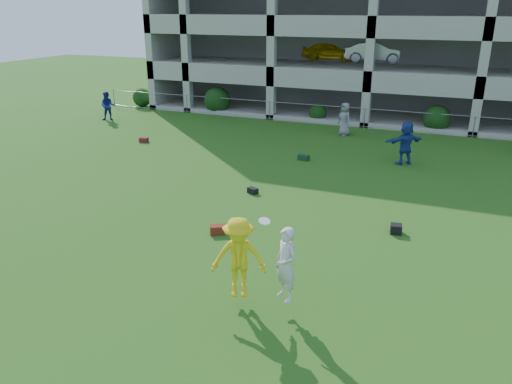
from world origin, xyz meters
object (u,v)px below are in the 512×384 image
at_px(frisbee_contest, 248,259).
at_px(parking_garage, 394,18).
at_px(bystander_a, 108,106).
at_px(bystander_d, 406,143).
at_px(crate_d, 396,229).
at_px(bystander_c, 345,119).

relative_size(frisbee_contest, parking_garage, 0.08).
bearing_deg(bystander_a, frisbee_contest, -69.31).
xyz_separation_m(bystander_d, frisbee_contest, (-2.05, -13.36, 0.29)).
bearing_deg(crate_d, frisbee_contest, -116.03).
height_order(frisbee_contest, parking_garage, parking_garage).
bearing_deg(parking_garage, crate_d, -80.68).
distance_m(bystander_c, bystander_d, 5.76).
bearing_deg(bystander_a, bystander_d, -33.07).
height_order(bystander_c, frisbee_contest, frisbee_contest).
height_order(crate_d, parking_garage, parking_garage).
xyz_separation_m(bystander_a, frisbee_contest, (16.42, -15.90, 0.39)).
relative_size(bystander_c, bystander_d, 0.92).
distance_m(bystander_a, bystander_c, 14.80).
bearing_deg(bystander_c, parking_garage, 125.81).
relative_size(bystander_a, crate_d, 5.11).
relative_size(bystander_c, frisbee_contest, 0.80).
height_order(bystander_c, parking_garage, parking_garage).
xyz_separation_m(bystander_a, parking_garage, (15.38, 12.71, 5.12)).
relative_size(bystander_d, frisbee_contest, 0.88).
relative_size(bystander_c, crate_d, 5.20).
bearing_deg(parking_garage, frisbee_contest, -87.91).
height_order(bystander_d, parking_garage, parking_garage).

